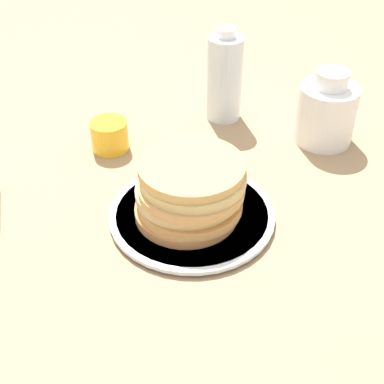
% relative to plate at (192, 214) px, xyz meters
% --- Properties ---
extents(ground_plane, '(4.00, 4.00, 0.00)m').
position_rel_plate_xyz_m(ground_plane, '(0.03, -0.01, -0.01)').
color(ground_plane, '#9E7F5B').
extents(plate, '(0.27, 0.27, 0.01)m').
position_rel_plate_xyz_m(plate, '(0.00, 0.00, 0.00)').
color(plate, silver).
rests_on(plate, ground_plane).
extents(pancake_stack, '(0.18, 0.18, 0.09)m').
position_rel_plate_xyz_m(pancake_stack, '(0.00, 0.00, 0.05)').
color(pancake_stack, tan).
rests_on(pancake_stack, plate).
extents(juice_glass, '(0.07, 0.07, 0.06)m').
position_rel_plate_xyz_m(juice_glass, '(0.22, -0.15, 0.02)').
color(juice_glass, yellow).
rests_on(juice_glass, ground_plane).
extents(cream_jug, '(0.11, 0.11, 0.15)m').
position_rel_plate_xyz_m(cream_jug, '(-0.17, -0.31, 0.06)').
color(cream_jug, white).
rests_on(cream_jug, ground_plane).
extents(water_bottle_near, '(0.07, 0.07, 0.19)m').
position_rel_plate_xyz_m(water_bottle_near, '(0.04, -0.34, 0.08)').
color(water_bottle_near, silver).
rests_on(water_bottle_near, ground_plane).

